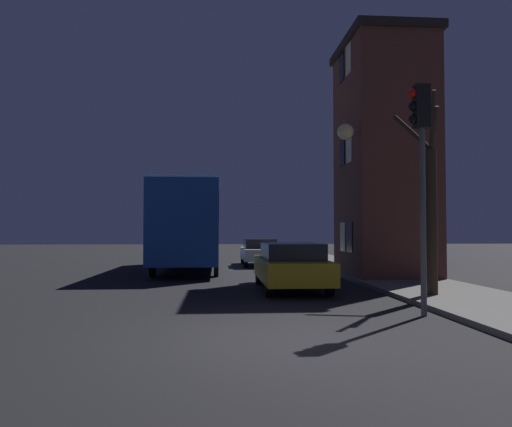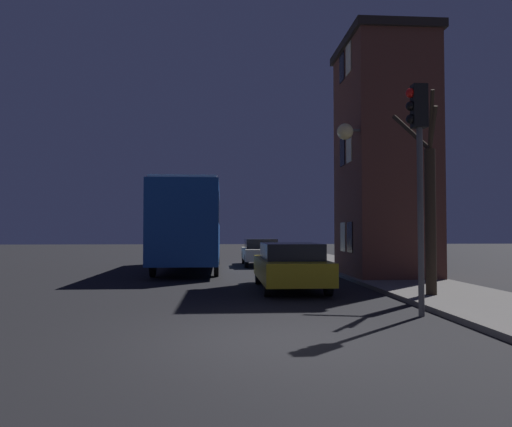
# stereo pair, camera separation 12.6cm
# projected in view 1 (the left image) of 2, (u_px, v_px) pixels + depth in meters

# --- Properties ---
(ground_plane) EXTENTS (120.00, 120.00, 0.00)m
(ground_plane) POSITION_uv_depth(u_px,v_px,m) (275.00, 340.00, 7.95)
(ground_plane) COLOR black
(brick_building) EXTENTS (3.12, 4.33, 8.85)m
(brick_building) POSITION_uv_depth(u_px,v_px,m) (384.00, 156.00, 18.77)
(brick_building) COLOR brown
(brick_building) RESTS_ON sidewalk
(streetlamp) EXTENTS (1.25, 0.55, 5.24)m
(streetlamp) POSITION_uv_depth(u_px,v_px,m) (355.00, 158.00, 16.77)
(streetlamp) COLOR #4C4C4C
(streetlamp) RESTS_ON sidewalk
(traffic_light) EXTENTS (0.43, 0.24, 4.76)m
(traffic_light) POSITION_uv_depth(u_px,v_px,m) (421.00, 151.00, 10.27)
(traffic_light) COLOR #4C4C4C
(traffic_light) RESTS_ON ground
(bare_tree) EXTENTS (0.80, 1.71, 5.10)m
(bare_tree) POSITION_uv_depth(u_px,v_px,m) (430.00, 207.00, 12.77)
(bare_tree) COLOR #2D2319
(bare_tree) RESTS_ON sidewalk
(bus) EXTENTS (2.61, 10.47, 3.75)m
(bus) POSITION_uv_depth(u_px,v_px,m) (190.00, 220.00, 22.48)
(bus) COLOR #194793
(bus) RESTS_ON ground
(car_near_lane) EXTENTS (1.83, 4.77, 1.38)m
(car_near_lane) POSITION_uv_depth(u_px,v_px,m) (291.00, 265.00, 14.79)
(car_near_lane) COLOR olive
(car_near_lane) RESTS_ON ground
(car_mid_lane) EXTENTS (1.71, 4.50, 1.35)m
(car_mid_lane) POSITION_uv_depth(u_px,v_px,m) (259.00, 251.00, 25.19)
(car_mid_lane) COLOR beige
(car_mid_lane) RESTS_ON ground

